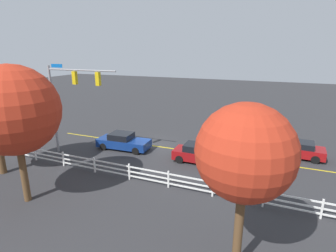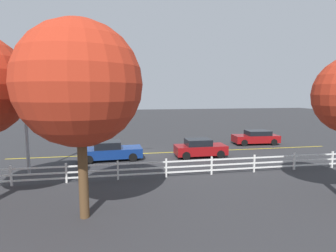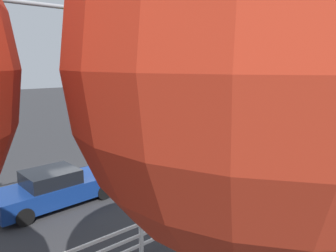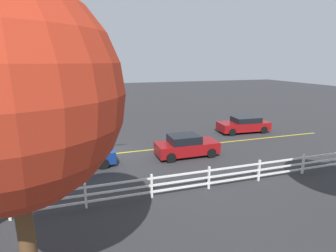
{
  "view_description": "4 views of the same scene",
  "coord_description": "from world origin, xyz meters",
  "px_view_note": "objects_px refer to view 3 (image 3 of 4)",
  "views": [
    {
      "loc": [
        -10.3,
        20.84,
        8.55
      ],
      "look_at": [
        -2.4,
        1.75,
        2.62
      ],
      "focal_mm": 28.32,
      "sensor_mm": 36.0,
      "label": 1
    },
    {
      "loc": [
        1.15,
        22.08,
        5.11
      ],
      "look_at": [
        -2.64,
        1.29,
        2.47
      ],
      "focal_mm": 28.42,
      "sensor_mm": 36.0,
      "label": 2
    },
    {
      "loc": [
        6.23,
        13.56,
        5.51
      ],
      "look_at": [
        -3.22,
        2.5,
        2.64
      ],
      "focal_mm": 33.87,
      "sensor_mm": 36.0,
      "label": 3
    },
    {
      "loc": [
        1.19,
        17.47,
        6.12
      ],
      "look_at": [
        -3.7,
        2.44,
        2.27
      ],
      "focal_mm": 28.53,
      "sensor_mm": 36.0,
      "label": 4
    }
  ],
  "objects_px": {
    "car_0": "(217,127)",
    "car_2": "(56,188)",
    "car_1": "(188,156)",
    "tree_1": "(260,70)"
  },
  "relations": [
    {
      "from": "car_0",
      "to": "car_2",
      "type": "xyz_separation_m",
      "value": [
        14.15,
        3.87,
        0.01
      ]
    },
    {
      "from": "car_0",
      "to": "car_2",
      "type": "relative_size",
      "value": 0.95
    },
    {
      "from": "tree_1",
      "to": "car_0",
      "type": "bearing_deg",
      "value": -138.12
    },
    {
      "from": "car_2",
      "to": "car_1",
      "type": "bearing_deg",
      "value": -4.86
    },
    {
      "from": "car_0",
      "to": "car_2",
      "type": "height_order",
      "value": "car_2"
    },
    {
      "from": "car_1",
      "to": "tree_1",
      "type": "bearing_deg",
      "value": -130.38
    },
    {
      "from": "car_0",
      "to": "car_1",
      "type": "bearing_deg",
      "value": 33.36
    },
    {
      "from": "tree_1",
      "to": "car_2",
      "type": "bearing_deg",
      "value": -94.39
    },
    {
      "from": "car_0",
      "to": "tree_1",
      "type": "height_order",
      "value": "tree_1"
    },
    {
      "from": "car_0",
      "to": "car_1",
      "type": "relative_size",
      "value": 1.11
    }
  ]
}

